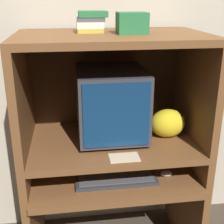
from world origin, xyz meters
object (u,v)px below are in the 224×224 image
Objects in this scene: keyboard at (117,180)px; storage_box at (132,23)px; book_stack at (91,21)px; crt_monitor at (111,103)px; snack_bag at (168,123)px; mouse at (166,174)px.

storage_box is at bearing 57.08° from keyboard.
crt_monitor is at bearing -12.20° from book_stack.
crt_monitor is 0.43m from keyboard.
crt_monitor is 0.35m from snack_bag.
crt_monitor is 0.96× the size of keyboard.
snack_bag is at bearing 26.07° from keyboard.
storage_box is (0.10, 0.15, 0.82)m from keyboard.
snack_bag reaches higher than mouse.
crt_monitor is 2.68× the size of book_stack.
keyboard is 2.20× the size of snack_bag.
crt_monitor is 2.11× the size of snack_bag.
keyboard is 6.60× the size of mouse.
crt_monitor is at bearing 91.22° from keyboard.
keyboard is at bearing -176.54° from mouse.
storage_box is (0.10, -0.06, 0.45)m from crt_monitor.
snack_bag is at bearing 2.36° from storage_box.
book_stack reaches higher than snack_bag.
crt_monitor is at bearing 150.33° from storage_box.
snack_bag is 1.27× the size of book_stack.
crt_monitor reaches higher than snack_bag.
snack_bag is at bearing -8.34° from crt_monitor.
mouse reaches higher than keyboard.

